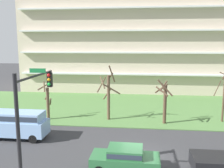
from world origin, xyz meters
The scene contains 10 objects.
ground centered at (0.00, 0.00, 0.00)m, with size 160.00×160.00×0.00m, color #38383A.
grass_lawn_strip centered at (0.00, 14.00, 0.04)m, with size 80.00×16.00×0.08m, color #547F42.
apartment_building centered at (0.00, 27.73, 8.41)m, with size 39.81×12.42×16.82m.
tree_far_left centered at (-9.75, 7.85, 2.04)m, with size 1.64×1.67×4.16m.
tree_left centered at (-3.31, 8.40, 2.89)m, with size 2.49×2.49×5.93m.
tree_center centered at (2.47, 7.70, 2.49)m, with size 1.69×2.05×4.67m.
tree_right centered at (8.58, 8.99, 3.06)m, with size 1.86×1.88×5.65m.
sedan_green_near_left centered at (-0.92, -2.00, 0.87)m, with size 4.45×1.91×1.57m.
van_blue_center_right centered at (-10.50, 2.50, 1.40)m, with size 5.23×2.07×2.36m.
traffic_signal_mast centered at (-5.58, -5.14, 4.59)m, with size 0.90×4.65×6.81m.
Camera 1 is at (-0.15, -16.80, 8.10)m, focal length 39.48 mm.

